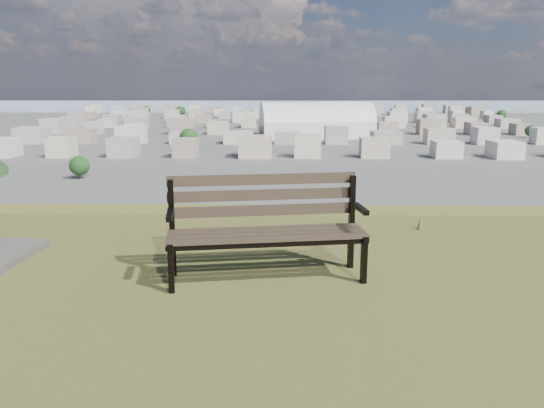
{
  "coord_description": "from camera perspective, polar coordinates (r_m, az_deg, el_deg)",
  "views": [
    {
      "loc": [
        0.64,
        -3.48,
        26.82
      ],
      "look_at": [
        0.48,
        3.34,
        25.3
      ],
      "focal_mm": 35.0,
      "sensor_mm": 36.0,
      "label": 1
    }
  ],
  "objects": [
    {
      "name": "city_blocks",
      "position": [
        398.61,
        1.31,
        9.2
      ],
      "size": [
        395.0,
        361.0,
        7.0
      ],
      "color": "beige",
      "rests_on": "ground"
    },
    {
      "name": "bay_water",
      "position": [
        903.88,
        1.37,
        10.86
      ],
      "size": [
        2400.0,
        700.0,
        0.12
      ],
      "primitive_type": "cube",
      "color": "#8095A3",
      "rests_on": "ground"
    },
    {
      "name": "city_trees",
      "position": [
        324.36,
        -3.44,
        8.65
      ],
      "size": [
        406.52,
        387.2,
        9.98
      ],
      "color": "#37231B",
      "rests_on": "ground"
    },
    {
      "name": "grass_tufts",
      "position": [
        3.57,
        -11.79,
        -16.21
      ],
      "size": [
        12.49,
        7.38,
        0.28
      ],
      "color": "brown",
      "rests_on": "hilltop_mesa"
    },
    {
      "name": "far_hills",
      "position": [
        1407.75,
        -1.15,
        12.5
      ],
      "size": [
        2050.0,
        340.0,
        60.0
      ],
      "color": "#8594A5",
      "rests_on": "ground"
    },
    {
      "name": "park_bench",
      "position": [
        5.09,
        -0.71,
        -1.88
      ],
      "size": [
        1.93,
        0.89,
        0.97
      ],
      "rotation": [
        0.0,
        0.0,
        0.16
      ],
      "color": "#3D3323",
      "rests_on": "hilltop_mesa"
    },
    {
      "name": "arena",
      "position": [
        285.84,
        4.76,
        8.31
      ],
      "size": [
        61.99,
        34.07,
        24.79
      ],
      "rotation": [
        0.0,
        0.0,
        0.16
      ],
      "color": "silver",
      "rests_on": "ground"
    }
  ]
}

